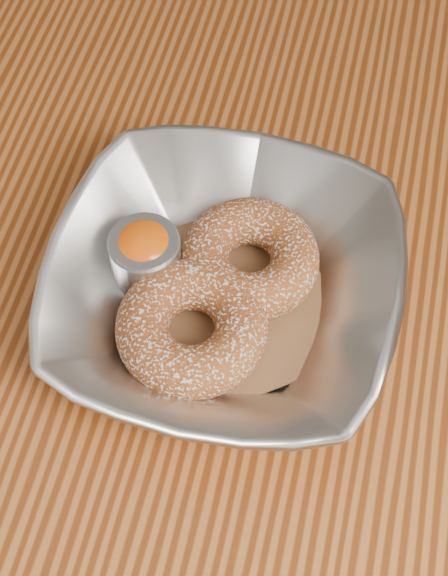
% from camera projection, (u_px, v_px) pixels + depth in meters
% --- Properties ---
extents(ground_plane, '(4.00, 4.00, 0.00)m').
position_uv_depth(ground_plane, '(268.00, 538.00, 1.22)').
color(ground_plane, '#565659').
rests_on(ground_plane, ground).
extents(table, '(1.20, 0.80, 0.75)m').
position_uv_depth(table, '(305.00, 353.00, 0.66)').
color(table, brown).
rests_on(table, ground_plane).
extents(serving_bowl, '(0.24, 0.24, 0.06)m').
position_uv_depth(serving_bowl, '(224.00, 289.00, 0.54)').
color(serving_bowl, '#B7B9BE').
rests_on(serving_bowl, table).
extents(parchment, '(0.20, 0.20, 0.00)m').
position_uv_depth(parchment, '(224.00, 303.00, 0.56)').
color(parchment, brown).
rests_on(parchment, table).
extents(donut_back, '(0.11, 0.11, 0.03)m').
position_uv_depth(donut_back, '(250.00, 258.00, 0.56)').
color(donut_back, brown).
rests_on(donut_back, parchment).
extents(donut_front, '(0.11, 0.11, 0.04)m').
position_uv_depth(donut_front, '(192.00, 327.00, 0.53)').
color(donut_front, brown).
rests_on(donut_front, parchment).
extents(ramekin, '(0.05, 0.05, 0.05)m').
position_uv_depth(ramekin, '(146.00, 256.00, 0.55)').
color(ramekin, '#B7B9BE').
rests_on(ramekin, table).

